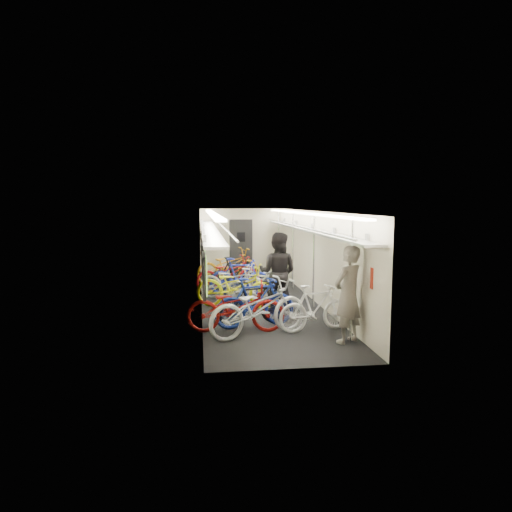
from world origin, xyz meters
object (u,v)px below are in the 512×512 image
object	(u,v)px
passenger_mid	(278,273)
backpack	(378,278)
passenger_near	(348,294)
bicycle_0	(259,308)
bicycle_1	(255,302)

from	to	relation	value
passenger_mid	backpack	world-z (taller)	passenger_mid
passenger_near	passenger_mid	bearing A→B (deg)	-104.47
bicycle_0	passenger_mid	size ratio (longest dim) A/B	1.12
bicycle_0	passenger_near	bearing A→B (deg)	-133.63
bicycle_0	passenger_near	xyz separation A→B (m)	(1.60, -0.61, 0.35)
passenger_near	backpack	xyz separation A→B (m)	(0.42, -0.41, 0.36)
passenger_near	bicycle_0	bearing A→B (deg)	-55.07
backpack	passenger_near	bearing A→B (deg)	141.68
bicycle_0	bicycle_1	distance (m)	0.65
bicycle_1	passenger_near	world-z (taller)	passenger_near
passenger_mid	bicycle_1	bearing A→B (deg)	84.35
bicycle_1	passenger_mid	xyz separation A→B (m)	(0.69, 1.24, 0.43)
passenger_near	backpack	distance (m)	0.69
bicycle_0	backpack	world-z (taller)	backpack
bicycle_1	backpack	bearing A→B (deg)	-143.02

